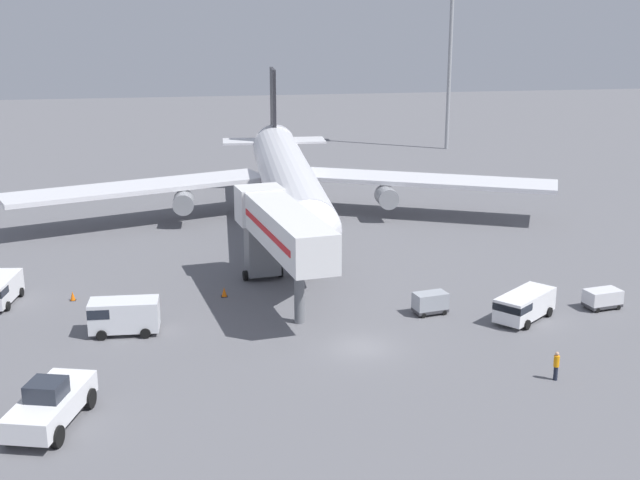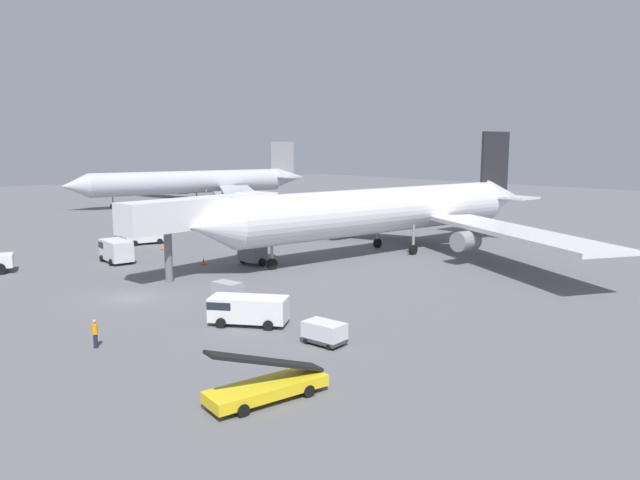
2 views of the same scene
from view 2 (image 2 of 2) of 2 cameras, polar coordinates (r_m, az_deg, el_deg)
ground_plane at (r=50.00m, az=-17.53°, el=-5.24°), size 300.00×300.00×0.00m
airplane_at_gate at (r=67.90m, az=6.86°, el=2.87°), size 54.46×48.77×13.71m
jet_bridge at (r=56.93m, az=-10.24°, el=2.28°), size 5.62×16.66×7.29m
belt_loader_truck at (r=29.16m, az=-5.08°, el=-13.57°), size 2.33×6.09×2.96m
service_van_far_left at (r=65.19m, az=-18.86°, el=-0.89°), size 4.59×2.54×2.30m
service_van_near_left at (r=40.75m, az=-7.00°, el=-6.49°), size 5.33×4.91×1.90m
service_van_mid_right at (r=76.29m, az=-16.43°, el=0.46°), size 2.79×5.12×1.94m
baggage_cart_rear_right at (r=46.83m, az=-8.81°, el=-4.81°), size 2.52×1.73×1.54m
baggage_cart_mid_left at (r=36.63m, az=0.42°, el=-8.74°), size 2.72×1.89×1.38m
ground_crew_worker_foreground at (r=38.36m, az=-20.61°, el=-8.26°), size 0.47×0.47×1.75m
safety_cone_alpha at (r=61.75m, az=-11.02°, el=-1.99°), size 0.48×0.48×0.73m
safety_cone_bravo at (r=71.82m, az=-14.71°, el=-0.61°), size 0.44×0.44×0.67m
airplane_background at (r=125.41m, az=-11.51°, el=5.42°), size 53.81×51.67×12.79m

